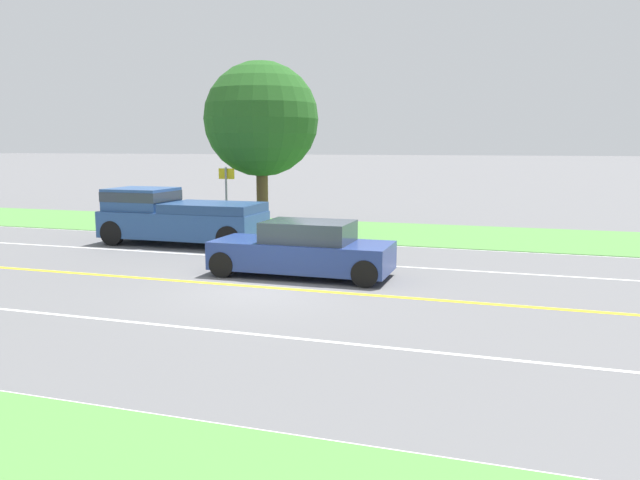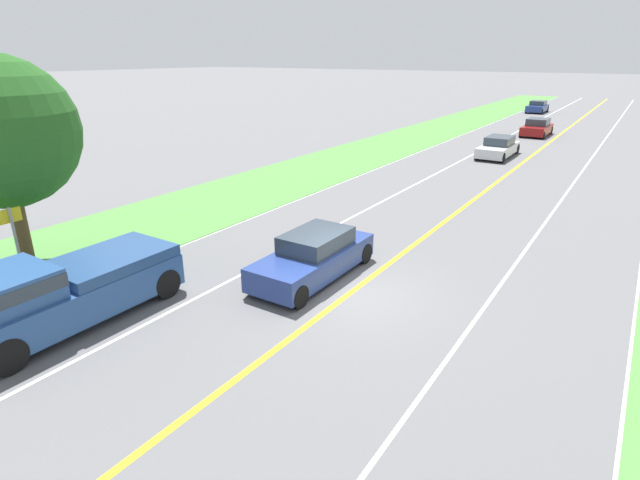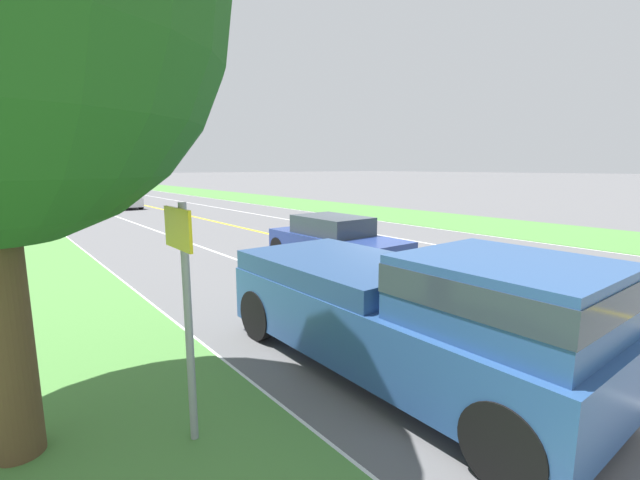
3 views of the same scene
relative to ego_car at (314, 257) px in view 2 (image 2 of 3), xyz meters
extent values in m
plane|color=#5B5B5E|center=(-1.52, 0.37, -0.67)|extent=(400.00, 400.00, 0.00)
cube|color=yellow|center=(-1.52, 0.37, -0.66)|extent=(0.18, 160.00, 0.01)
cube|color=white|center=(5.48, 0.37, -0.66)|extent=(0.14, 160.00, 0.01)
cube|color=white|center=(-8.52, 0.37, -0.66)|extent=(0.14, 160.00, 0.01)
cube|color=white|center=(1.98, 0.37, -0.66)|extent=(0.10, 160.00, 0.01)
cube|color=white|center=(-5.02, 0.37, -0.66)|extent=(0.10, 160.00, 0.01)
cube|color=#4C843D|center=(8.48, 0.37, -0.65)|extent=(6.00, 160.00, 0.03)
cube|color=navy|center=(0.00, 0.04, -0.13)|extent=(1.75, 4.60, 0.71)
cube|color=#2D3842|center=(0.00, -0.14, 0.49)|extent=(1.51, 2.21, 0.53)
cylinder|color=black|center=(0.79, 1.91, -0.34)|extent=(0.22, 0.66, 0.66)
cylinder|color=black|center=(0.79, -1.83, -0.34)|extent=(0.22, 0.66, 0.66)
cylinder|color=black|center=(-0.79, 1.91, -0.34)|extent=(0.22, 0.66, 0.66)
cylinder|color=black|center=(-0.79, -1.83, -0.34)|extent=(0.22, 0.66, 0.66)
ellipsoid|color=olive|center=(1.18, -0.32, -0.19)|extent=(0.37, 0.62, 0.25)
cylinder|color=olive|center=(1.31, -0.14, -0.49)|extent=(0.06, 0.06, 0.35)
cylinder|color=olive|center=(1.17, -0.53, -0.49)|extent=(0.06, 0.06, 0.35)
cylinder|color=olive|center=(1.18, -0.10, -0.49)|extent=(0.06, 0.06, 0.35)
cylinder|color=olive|center=(1.05, -0.49, -0.49)|extent=(0.06, 0.06, 0.35)
cylinder|color=olive|center=(1.26, -0.08, -0.09)|extent=(0.17, 0.19, 0.16)
sphere|color=olive|center=(1.30, 0.02, -0.04)|extent=(0.25, 0.25, 0.20)
ellipsoid|color=#331E14|center=(1.34, 0.15, -0.05)|extent=(0.12, 0.12, 0.08)
cone|color=brown|center=(1.34, -0.01, 0.04)|extent=(0.08, 0.08, 0.09)
cone|color=brown|center=(1.24, 0.03, 0.04)|extent=(0.08, 0.08, 0.09)
cylinder|color=olive|center=(1.05, -0.68, -0.16)|extent=(0.12, 0.22, 0.22)
cube|color=#284C84|center=(3.65, 5.59, 0.02)|extent=(2.07, 5.48, 0.88)
cube|color=#284C84|center=(3.65, 7.18, 0.84)|extent=(1.82, 2.07, 0.75)
cube|color=#2D3842|center=(3.65, 7.18, 0.95)|extent=(1.85, 2.10, 0.33)
cube|color=navy|center=(3.65, 4.44, 0.62)|extent=(2.03, 3.12, 0.31)
cylinder|color=black|center=(4.60, 3.43, -0.25)|extent=(0.22, 0.83, 0.83)
cylinder|color=black|center=(2.70, 7.74, -0.25)|extent=(0.22, 0.83, 0.83)
cylinder|color=black|center=(2.70, 3.43, -0.25)|extent=(0.22, 0.83, 0.83)
cube|color=silver|center=(0.39, -22.80, -0.18)|extent=(1.78, 4.75, 0.62)
cube|color=#2D3842|center=(0.39, -22.99, 0.40)|extent=(1.53, 2.28, 0.54)
cylinder|color=black|center=(1.19, -20.85, -0.34)|extent=(0.22, 0.65, 0.65)
cylinder|color=black|center=(1.19, -24.75, -0.34)|extent=(0.22, 0.65, 0.65)
cylinder|color=black|center=(-0.42, -20.85, -0.34)|extent=(0.22, 0.65, 0.65)
cylinder|color=black|center=(-0.42, -24.75, -0.34)|extent=(0.22, 0.65, 0.65)
cube|color=maroon|center=(0.12, -34.10, -0.16)|extent=(1.90, 4.32, 0.67)
cube|color=#2D3842|center=(0.12, -34.27, 0.46)|extent=(1.63, 2.08, 0.57)
cylinder|color=black|center=(0.98, -32.34, -0.36)|extent=(0.22, 0.62, 0.62)
cylinder|color=black|center=(0.98, -35.85, -0.36)|extent=(0.22, 0.62, 0.62)
cylinder|color=black|center=(-0.74, -32.34, -0.36)|extent=(0.22, 0.62, 0.62)
cylinder|color=black|center=(-0.74, -35.85, -0.36)|extent=(0.22, 0.62, 0.62)
cube|color=navy|center=(3.72, -53.10, -0.15)|extent=(1.85, 4.31, 0.68)
cube|color=#2D3842|center=(3.72, -53.27, 0.43)|extent=(1.59, 2.07, 0.49)
cylinder|color=black|center=(4.55, -51.37, -0.34)|extent=(0.22, 0.65, 0.65)
cylinder|color=black|center=(4.55, -54.83, -0.34)|extent=(0.22, 0.65, 0.65)
cylinder|color=black|center=(2.88, -51.37, -0.34)|extent=(0.22, 0.65, 0.65)
cylinder|color=black|center=(2.88, -54.83, -0.34)|extent=(0.22, 0.65, 0.65)
cylinder|color=brown|center=(7.98, 4.52, 0.78)|extent=(0.46, 0.46, 2.89)
cylinder|color=gray|center=(6.51, 5.38, 0.59)|extent=(0.08, 0.08, 2.52)
cube|color=yellow|center=(6.57, 5.38, 1.60)|extent=(0.03, 0.64, 0.40)
camera|label=1|loc=(-14.87, -5.23, 2.67)|focal=35.00mm
camera|label=2|loc=(-7.86, 11.72, 5.81)|focal=28.00mm
camera|label=3|loc=(8.02, 9.41, 2.19)|focal=24.00mm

